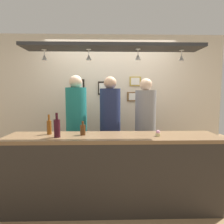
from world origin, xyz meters
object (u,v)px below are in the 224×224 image
(bottle_wine_dark_red, at_px, (57,128))
(picture_frame_caricature, at_px, (78,88))
(bottle_beer_brown_stubby, at_px, (83,130))
(person_left_teal_shirt, at_px, (76,118))
(person_right_grey_shirt, at_px, (145,120))
(picture_frame_crest, at_px, (103,88))
(bottle_beer_amber_tall, at_px, (49,127))
(picture_frame_lower_pair, at_px, (135,97))
(cupcake, at_px, (158,133))
(picture_frame_upper_small, at_px, (135,81))
(person_middle_navy_shirt, at_px, (110,119))

(bottle_wine_dark_red, xyz_separation_m, picture_frame_caricature, (0.04, 1.49, 0.51))
(bottle_wine_dark_red, bearing_deg, bottle_beer_brown_stubby, 22.11)
(person_left_teal_shirt, relative_size, person_right_grey_shirt, 1.03)
(picture_frame_caricature, relative_size, picture_frame_crest, 1.31)
(person_left_teal_shirt, xyz_separation_m, bottle_beer_amber_tall, (-0.25, -0.68, -0.02))
(bottle_beer_amber_tall, height_order, picture_frame_crest, picture_frame_crest)
(bottle_wine_dark_red, relative_size, picture_frame_lower_pair, 1.00)
(bottle_wine_dark_red, bearing_deg, person_right_grey_shirt, 34.48)
(bottle_beer_amber_tall, distance_m, picture_frame_lower_pair, 1.88)
(cupcake, xyz_separation_m, picture_frame_lower_pair, (-0.09, 1.46, 0.42))
(person_left_teal_shirt, relative_size, picture_frame_caricature, 5.22)
(person_right_grey_shirt, distance_m, cupcake, 0.83)
(person_left_teal_shirt, distance_m, cupcake, 1.41)
(bottle_beer_brown_stubby, bearing_deg, person_left_teal_shirt, 104.81)
(person_left_teal_shirt, distance_m, picture_frame_crest, 0.91)
(bottle_beer_amber_tall, distance_m, cupcake, 1.40)
(picture_frame_caricature, bearing_deg, person_left_teal_shirt, -84.18)
(person_right_grey_shirt, height_order, picture_frame_lower_pair, person_right_grey_shirt)
(bottle_beer_brown_stubby, xyz_separation_m, picture_frame_caricature, (-0.26, 1.36, 0.55))
(person_left_teal_shirt, height_order, bottle_beer_brown_stubby, person_left_teal_shirt)
(person_right_grey_shirt, xyz_separation_m, cupcake, (-0.00, -0.83, -0.05))
(person_left_teal_shirt, bearing_deg, picture_frame_crest, 56.15)
(person_right_grey_shirt, height_order, bottle_beer_brown_stubby, person_right_grey_shirt)
(person_right_grey_shirt, relative_size, picture_frame_caricature, 5.07)
(picture_frame_crest, bearing_deg, bottle_beer_brown_stubby, -99.46)
(picture_frame_upper_small, distance_m, picture_frame_crest, 0.65)
(bottle_beer_brown_stubby, distance_m, picture_frame_crest, 1.49)
(person_middle_navy_shirt, distance_m, person_right_grey_shirt, 0.59)
(person_left_teal_shirt, height_order, picture_frame_crest, person_left_teal_shirt)
(picture_frame_caricature, bearing_deg, person_right_grey_shirt, -27.50)
(bottle_wine_dark_red, bearing_deg, person_middle_navy_shirt, 52.37)
(bottle_beer_brown_stubby, height_order, cupcake, bottle_beer_brown_stubby)
(picture_frame_caricature, bearing_deg, person_middle_navy_shirt, -45.33)
(cupcake, height_order, picture_frame_upper_small, picture_frame_upper_small)
(picture_frame_upper_small, bearing_deg, picture_frame_caricature, 180.00)
(person_right_grey_shirt, relative_size, cupcake, 22.12)
(person_middle_navy_shirt, bearing_deg, bottle_wine_dark_red, -127.63)
(picture_frame_lower_pair, xyz_separation_m, picture_frame_crest, (-0.63, 0.00, 0.16))
(picture_frame_lower_pair, relative_size, picture_frame_crest, 1.15)
(person_right_grey_shirt, xyz_separation_m, picture_frame_crest, (-0.72, 0.63, 0.53))
(picture_frame_caricature, xyz_separation_m, picture_frame_crest, (0.49, 0.00, -0.00))
(person_middle_navy_shirt, bearing_deg, cupcake, -54.85)
(person_middle_navy_shirt, relative_size, person_right_grey_shirt, 1.02)
(bottle_wine_dark_red, xyz_separation_m, picture_frame_crest, (0.52, 1.49, 0.50))
(bottle_beer_brown_stubby, bearing_deg, picture_frame_lower_pair, 57.91)
(bottle_wine_dark_red, height_order, picture_frame_lower_pair, picture_frame_lower_pair)
(bottle_beer_brown_stubby, bearing_deg, bottle_wine_dark_red, -157.89)
(bottle_wine_dark_red, distance_m, cupcake, 1.25)
(bottle_beer_amber_tall, distance_m, picture_frame_caricature, 1.42)
(picture_frame_upper_small, relative_size, picture_frame_caricature, 0.65)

